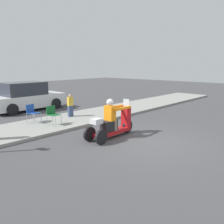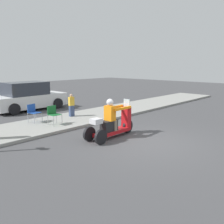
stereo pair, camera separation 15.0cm
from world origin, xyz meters
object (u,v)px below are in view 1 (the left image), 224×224
(folding_chair_set_back, at_px, (32,111))
(parked_car_lot_center, at_px, (26,97))
(folding_chair_curbside, at_px, (52,113))
(spectator_with_child, at_px, (70,106))
(motorcycle_trike, at_px, (112,124))

(folding_chair_set_back, xyz_separation_m, parked_car_lot_center, (1.76, 3.61, 0.16))
(folding_chair_curbside, relative_size, parked_car_lot_center, 0.19)
(spectator_with_child, bearing_deg, folding_chair_curbside, -154.11)
(motorcycle_trike, height_order, parked_car_lot_center, parked_car_lot_center)
(motorcycle_trike, relative_size, spectator_with_child, 2.07)
(motorcycle_trike, distance_m, folding_chair_set_back, 4.13)
(motorcycle_trike, bearing_deg, parked_car_lot_center, 83.97)
(folding_chair_set_back, bearing_deg, folding_chair_curbside, -70.28)
(folding_chair_set_back, bearing_deg, spectator_with_child, -7.17)
(folding_chair_curbside, xyz_separation_m, parked_car_lot_center, (1.39, 4.65, 0.16))
(motorcycle_trike, distance_m, parked_car_lot_center, 7.67)
(parked_car_lot_center, bearing_deg, folding_chair_set_back, -116.03)
(folding_chair_set_back, distance_m, parked_car_lot_center, 4.02)
(motorcycle_trike, height_order, folding_chair_set_back, motorcycle_trike)
(motorcycle_trike, bearing_deg, folding_chair_curbside, 101.18)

